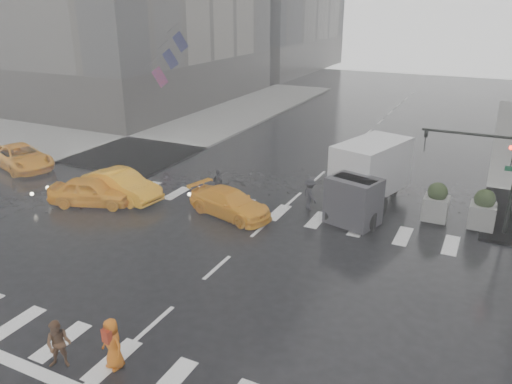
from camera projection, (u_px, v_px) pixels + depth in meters
The scene contains 16 objects.
ground at pixel (217, 267), 19.44m from camera, with size 120.00×120.00×0.00m, color black.
sidewalk_nw at pixel (121, 123), 42.07m from camera, with size 35.00×35.00×0.15m, color slate.
road_markings at pixel (217, 267), 19.44m from camera, with size 18.00×48.00×0.01m, color silver, non-canonical shape.
traffic_signal_pole at pixel (491, 163), 21.32m from camera, with size 4.45×0.42×4.50m.
planter_west at pixel (436, 202), 23.11m from camera, with size 1.10×1.10×1.80m.
planter_mid at pixel (483, 210), 22.29m from camera, with size 1.10×1.10×1.80m.
flag_cluster at pixel (167, 56), 39.11m from camera, with size 2.87×3.06×4.69m.
pedestrian_brown at pixel (59, 344), 13.93m from camera, with size 0.73×0.57×1.50m, color #4E301C.
pedestrian_orange at pixel (112, 343), 13.91m from camera, with size 0.84×0.64×1.55m.
pedestrian_far_a at pixel (218, 183), 26.19m from camera, with size 0.88×0.53×1.50m, color black.
pedestrian_far_b at pixel (310, 194), 24.55m from camera, with size 1.03×0.57×1.60m, color black.
taxi_front at pixel (91, 191), 25.18m from camera, with size 1.69×4.20×1.43m, color #FD9E0D.
taxi_mid at pixel (122, 185), 25.92m from camera, with size 1.59×4.56×1.50m, color #FD9E0D.
taxi_rear at pixel (230, 203), 23.93m from camera, with size 1.80×3.92×1.29m, color #FD9E0D.
taxi_far at pixel (21, 157), 30.68m from camera, with size 2.41×4.64×1.45m, color #FD9E0D.
box_truck at pixel (367, 176), 24.40m from camera, with size 2.27×6.07×3.22m.
Camera 1 is at (8.85, -14.70, 9.73)m, focal length 35.00 mm.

